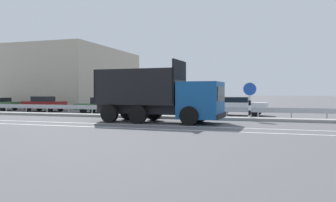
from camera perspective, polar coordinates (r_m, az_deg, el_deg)
name	(u,v)px	position (r m, az deg, el deg)	size (l,w,h in m)	color
ground_plane	(166,122)	(19.63, -0.34, -3.70)	(320.00, 320.00, 0.00)	#565659
lane_strip_0	(147,125)	(17.90, -3.70, -4.20)	(64.95, 0.16, 0.01)	silver
lane_strip_1	(135,128)	(16.35, -5.82, -4.76)	(64.95, 0.16, 0.01)	silver
median_island	(178,117)	(22.22, 1.80, -2.86)	(35.72, 1.10, 0.18)	gray
median_guardrail	(183,109)	(23.28, 2.55, -1.47)	(64.95, 0.09, 0.78)	#9EA0A5
dump_truck	(173,101)	(19.18, 0.86, -0.01)	(7.74, 2.97, 3.65)	#144C8C
median_road_sign	(250,100)	(21.38, 14.04, 0.22)	(0.85, 0.16, 2.42)	white
parked_car_2	(44,104)	(32.57, -20.79, -0.46)	(3.84, 1.78, 1.40)	maroon
parked_car_3	(104,105)	(28.64, -11.10, -0.70)	(4.82, 1.94, 1.36)	#335B33
parked_car_4	(179,106)	(26.62, 1.86, -0.82)	(4.13, 1.89, 1.38)	black
parked_car_5	(239,106)	(25.91, 12.27, -0.84)	(4.32, 2.02, 1.42)	silver
background_building_0	(78,78)	(43.55, -15.36, 3.84)	(10.32, 15.87, 7.16)	#B7AD99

